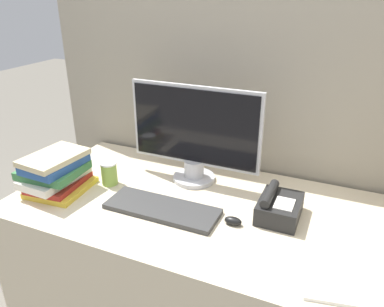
{
  "coord_description": "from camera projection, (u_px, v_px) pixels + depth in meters",
  "views": [
    {
      "loc": [
        0.5,
        -0.82,
        1.55
      ],
      "look_at": [
        -0.06,
        0.44,
        0.93
      ],
      "focal_mm": 35.0,
      "sensor_mm": 36.0,
      "label": 1
    }
  ],
  "objects": [
    {
      "name": "mouse",
      "position": [
        233.0,
        221.0,
        1.4
      ],
      "size": [
        0.07,
        0.04,
        0.03
      ],
      "color": "black",
      "rests_on": "desk"
    },
    {
      "name": "paper_pile",
      "position": [
        340.0,
        275.0,
        1.15
      ],
      "size": [
        0.27,
        0.29,
        0.01
      ],
      "color": "white",
      "rests_on": "desk"
    },
    {
      "name": "cubicle_panel_rear",
      "position": [
        234.0,
        148.0,
        1.86
      ],
      "size": [
        1.97,
        0.04,
        1.62
      ],
      "color": "gray",
      "rests_on": "ground_plane"
    },
    {
      "name": "coffee_cup",
      "position": [
        109.0,
        173.0,
        1.68
      ],
      "size": [
        0.07,
        0.07,
        0.11
      ],
      "color": "#8CB247",
      "rests_on": "desk"
    },
    {
      "name": "desk",
      "position": [
        200.0,
        274.0,
        1.68
      ],
      "size": [
        1.57,
        0.8,
        0.73
      ],
      "color": "beige",
      "rests_on": "ground_plane"
    },
    {
      "name": "keyboard",
      "position": [
        162.0,
        209.0,
        1.49
      ],
      "size": [
        0.46,
        0.17,
        0.02
      ],
      "color": "#333333",
      "rests_on": "desk"
    },
    {
      "name": "desk_telephone",
      "position": [
        279.0,
        207.0,
        1.44
      ],
      "size": [
        0.15,
        0.2,
        0.11
      ],
      "color": "black",
      "rests_on": "desk"
    },
    {
      "name": "monitor",
      "position": [
        194.0,
        137.0,
        1.65
      ],
      "size": [
        0.6,
        0.19,
        0.44
      ],
      "color": "#B7B7BC",
      "rests_on": "desk"
    },
    {
      "name": "book_stack",
      "position": [
        56.0,
        173.0,
        1.61
      ],
      "size": [
        0.27,
        0.28,
        0.17
      ],
      "color": "gold",
      "rests_on": "desk"
    }
  ]
}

